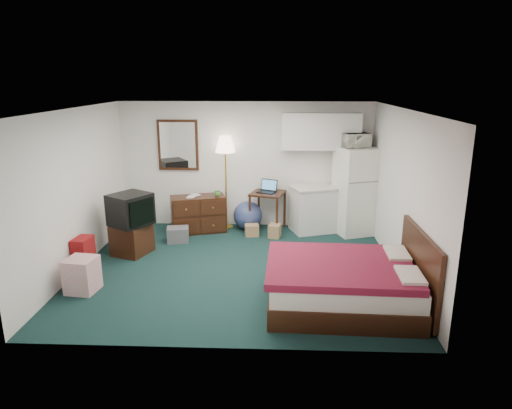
{
  "coord_description": "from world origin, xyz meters",
  "views": [
    {
      "loc": [
        0.57,
        -6.74,
        2.94
      ],
      "look_at": [
        0.29,
        0.12,
        1.03
      ],
      "focal_mm": 32.0,
      "sensor_mm": 36.0,
      "label": 1
    }
  ],
  "objects_px": {
    "kitchen_counter": "(313,209)",
    "fridge": "(355,191)",
    "dresser": "(198,214)",
    "bed": "(342,285)",
    "desk": "(268,211)",
    "suitcase": "(84,256)",
    "tv_stand": "(132,239)",
    "floor_lamp": "(226,183)"
  },
  "relations": [
    {
      "from": "kitchen_counter",
      "to": "tv_stand",
      "type": "distance_m",
      "value": 3.48
    },
    {
      "from": "tv_stand",
      "to": "bed",
      "type": "bearing_deg",
      "value": -8.32
    },
    {
      "from": "dresser",
      "to": "fridge",
      "type": "relative_size",
      "value": 0.62
    },
    {
      "from": "fridge",
      "to": "tv_stand",
      "type": "relative_size",
      "value": 2.9
    },
    {
      "from": "kitchen_counter",
      "to": "bed",
      "type": "height_order",
      "value": "kitchen_counter"
    },
    {
      "from": "dresser",
      "to": "bed",
      "type": "relative_size",
      "value": 0.55
    },
    {
      "from": "dresser",
      "to": "fridge",
      "type": "height_order",
      "value": "fridge"
    },
    {
      "from": "desk",
      "to": "suitcase",
      "type": "distance_m",
      "value": 3.58
    },
    {
      "from": "fridge",
      "to": "bed",
      "type": "xyz_separation_m",
      "value": [
        -0.65,
        -3.05,
        -0.54
      ]
    },
    {
      "from": "fridge",
      "to": "suitcase",
      "type": "distance_m",
      "value": 5.0
    },
    {
      "from": "desk",
      "to": "kitchen_counter",
      "type": "xyz_separation_m",
      "value": [
        0.89,
        -0.02,
        0.05
      ]
    },
    {
      "from": "desk",
      "to": "kitchen_counter",
      "type": "height_order",
      "value": "kitchen_counter"
    },
    {
      "from": "desk",
      "to": "fridge",
      "type": "relative_size",
      "value": 0.46
    },
    {
      "from": "kitchen_counter",
      "to": "fridge",
      "type": "height_order",
      "value": "fridge"
    },
    {
      "from": "bed",
      "to": "suitcase",
      "type": "distance_m",
      "value": 3.94
    },
    {
      "from": "dresser",
      "to": "fridge",
      "type": "distance_m",
      "value": 3.08
    },
    {
      "from": "dresser",
      "to": "floor_lamp",
      "type": "bearing_deg",
      "value": 11.42
    },
    {
      "from": "desk",
      "to": "tv_stand",
      "type": "xyz_separation_m",
      "value": [
        -2.32,
        -1.36,
        -0.12
      ]
    },
    {
      "from": "bed",
      "to": "dresser",
      "type": "bearing_deg",
      "value": 130.99
    },
    {
      "from": "suitcase",
      "to": "fridge",
      "type": "bearing_deg",
      "value": 31.53
    },
    {
      "from": "floor_lamp",
      "to": "fridge",
      "type": "height_order",
      "value": "floor_lamp"
    },
    {
      "from": "kitchen_counter",
      "to": "dresser",
      "type": "bearing_deg",
      "value": 165.06
    },
    {
      "from": "bed",
      "to": "desk",
      "type": "bearing_deg",
      "value": 110.52
    },
    {
      "from": "floor_lamp",
      "to": "fridge",
      "type": "bearing_deg",
      "value": -4.65
    },
    {
      "from": "floor_lamp",
      "to": "tv_stand",
      "type": "distance_m",
      "value": 2.2
    },
    {
      "from": "fridge",
      "to": "desk",
      "type": "bearing_deg",
      "value": 158.36
    },
    {
      "from": "fridge",
      "to": "suitcase",
      "type": "bearing_deg",
      "value": -173.13
    },
    {
      "from": "suitcase",
      "to": "floor_lamp",
      "type": "bearing_deg",
      "value": 56.1
    },
    {
      "from": "floor_lamp",
      "to": "tv_stand",
      "type": "relative_size",
      "value": 3.2
    },
    {
      "from": "dresser",
      "to": "desk",
      "type": "xyz_separation_m",
      "value": [
        1.36,
        0.15,
        0.03
      ]
    },
    {
      "from": "bed",
      "to": "tv_stand",
      "type": "relative_size",
      "value": 3.28
    },
    {
      "from": "floor_lamp",
      "to": "desk",
      "type": "relative_size",
      "value": 2.4
    },
    {
      "from": "suitcase",
      "to": "dresser",
      "type": "bearing_deg",
      "value": 61.24
    },
    {
      "from": "floor_lamp",
      "to": "dresser",
      "type": "bearing_deg",
      "value": -152.45
    },
    {
      "from": "bed",
      "to": "tv_stand",
      "type": "distance_m",
      "value": 3.79
    },
    {
      "from": "floor_lamp",
      "to": "tv_stand",
      "type": "xyz_separation_m",
      "value": [
        -1.48,
        -1.48,
        -0.66
      ]
    },
    {
      "from": "dresser",
      "to": "desk",
      "type": "distance_m",
      "value": 1.37
    },
    {
      "from": "bed",
      "to": "suitcase",
      "type": "xyz_separation_m",
      "value": [
        -3.83,
        0.89,
        -0.01
      ]
    },
    {
      "from": "dresser",
      "to": "floor_lamp",
      "type": "relative_size",
      "value": 0.56
    },
    {
      "from": "dresser",
      "to": "bed",
      "type": "xyz_separation_m",
      "value": [
        2.39,
        -2.98,
        -0.05
      ]
    },
    {
      "from": "fridge",
      "to": "suitcase",
      "type": "height_order",
      "value": "fridge"
    },
    {
      "from": "kitchen_counter",
      "to": "suitcase",
      "type": "xyz_separation_m",
      "value": [
        -3.69,
        -2.22,
        -0.14
      ]
    }
  ]
}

